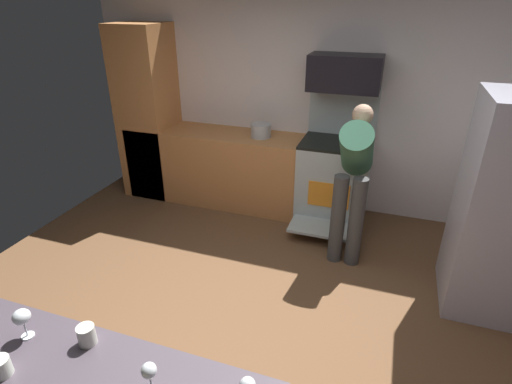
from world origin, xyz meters
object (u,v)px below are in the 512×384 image
Objects in this scene: mug_tea at (87,335)px; oven_range at (334,179)px; wine_glass_mid at (149,372)px; stock_pot at (261,130)px; mug_coffee at (0,367)px; wine_glass_extra at (22,318)px; person_cook at (353,174)px; microwave at (345,73)px.

oven_range is at bearing 77.89° from mug_tea.
stock_pot is (-0.64, 3.32, -0.05)m from wine_glass_mid.
wine_glass_mid is 1.98× the size of mug_coffee.
oven_range is 14.90× the size of mug_tea.
wine_glass_extra is at bearing 174.26° from wine_glass_mid.
wine_glass_mid reaches higher than stock_pot.
person_cook is at bearing 79.12° from wine_glass_mid.
wine_glass_extra is at bearing -91.78° from stock_pot.
oven_range is 8.61× the size of wine_glass_mid.
oven_range is 1.01× the size of person_cook.
mug_tea is 0.42× the size of stock_pot.
oven_range is at bearing -90.00° from microwave.
microwave is 3.52m from wine_glass_extra.
microwave reaches higher than wine_glass_mid.
person_cook reaches higher than wine_glass_mid.
stock_pot is at bearing 179.04° from oven_range.
person_cook is 8.53× the size of wine_glass_mid.
oven_range reaches higher than wine_glass_mid.
stock_pot reaches higher than mug_tea.
oven_range is 6.28× the size of stock_pot.
wine_glass_extra is 0.68× the size of stock_pot.
person_cook is 2.68m from wine_glass_mid.
person_cook is at bearing 64.03° from wine_glass_extra.
mug_tea is (0.30, 0.06, -0.07)m from wine_glass_extra.
stock_pot is at bearing 93.66° from mug_tea.
mug_coffee is (-0.91, -3.52, -0.72)m from microwave.
wine_glass_mid is (-0.25, -3.40, -0.63)m from microwave.
mug_coffee is at bearing -131.11° from mug_tea.
mug_coffee is at bearing -104.48° from microwave.
mug_tea is (-0.68, -3.17, 0.44)m from oven_range.
stock_pot is (-0.88, 0.01, 0.47)m from oven_range.
wine_glass_mid is 1.07× the size of wine_glass_extra.
mug_tea is at bearing -110.65° from person_cook.
person_cook is 9.11× the size of wine_glass_extra.
person_cook is 14.75× the size of mug_tea.
mug_coffee is 0.87× the size of mug_tea.
wine_glass_mid is at bearing -79.12° from stock_pot.
oven_range reaches higher than person_cook.
stock_pot is at bearing -174.82° from microwave.
stock_pot is (0.10, 3.24, -0.04)m from wine_glass_extra.
wine_glass_mid is at bearing -17.33° from mug_tea.
mug_coffee is at bearing -104.86° from oven_range.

